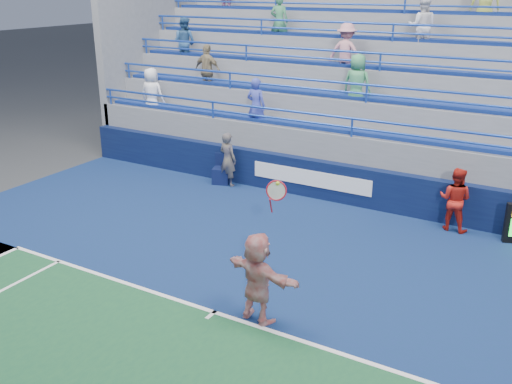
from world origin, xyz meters
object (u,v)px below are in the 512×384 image
Objects in this scene: judge_chair at (222,174)px; ball_girl at (455,199)px; line_judge at (228,159)px; tennis_player at (258,278)px.

ball_girl is at bearing -0.51° from judge_chair.
judge_chair is 0.60m from line_judge.
line_judge is 6.56m from ball_girl.
judge_chair is at bearing 128.13° from tennis_player.
judge_chair is 7.59m from tennis_player.
tennis_player reaches higher than judge_chair.
judge_chair is 0.32× the size of tennis_player.
tennis_player is at bearing 137.69° from line_judge.
line_judge is at bearing 126.84° from tennis_player.
tennis_player is 6.27m from ball_girl.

